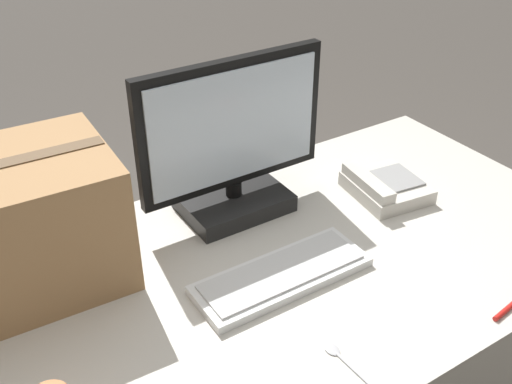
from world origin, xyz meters
TOP-DOWN VIEW (x-y plane):
  - office_desk at (0.00, 0.00)m, footprint 1.80×0.90m
  - monitor at (0.07, 0.27)m, footprint 0.52×0.20m
  - keyboard at (0.01, -0.05)m, footprint 0.43×0.16m
  - desk_phone at (0.47, 0.10)m, footprint 0.22×0.23m
  - spoon at (-0.02, -0.32)m, footprint 0.03×0.16m
  - cardboard_box at (-0.47, 0.27)m, footprint 0.43×0.35m

SIDE VIEW (x-z plane):
  - office_desk at x=0.00m, z-range 0.00..0.74m
  - spoon at x=-0.02m, z-range 0.74..0.74m
  - keyboard at x=0.01m, z-range 0.74..0.77m
  - desk_phone at x=0.47m, z-range 0.73..0.80m
  - cardboard_box at x=-0.47m, z-range 0.74..1.05m
  - monitor at x=0.07m, z-range 0.71..1.14m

